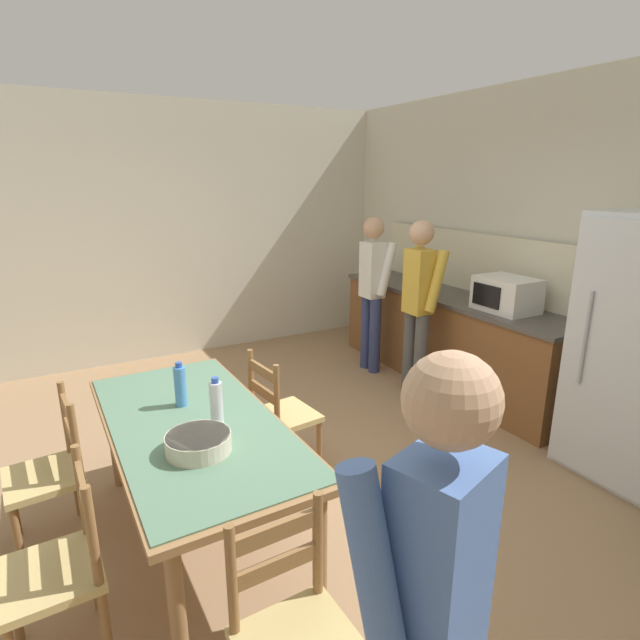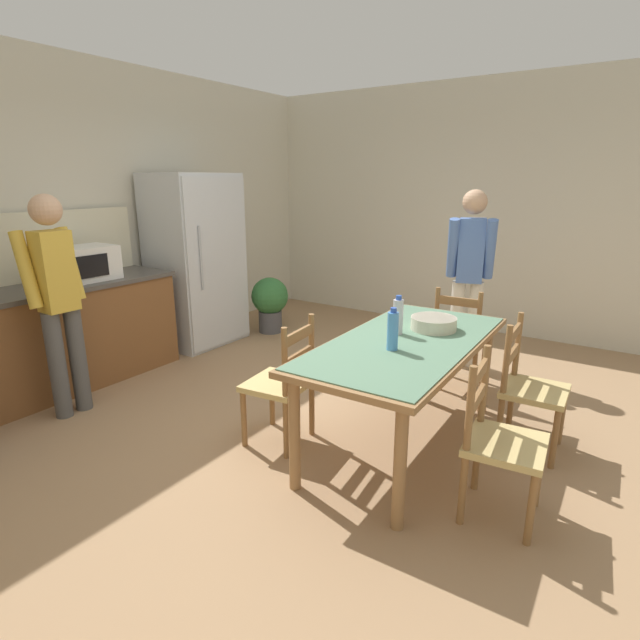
% 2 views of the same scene
% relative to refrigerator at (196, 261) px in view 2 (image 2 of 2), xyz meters
% --- Properties ---
extents(ground_plane, '(8.32, 8.32, 0.00)m').
position_rel_refrigerator_xyz_m(ground_plane, '(-0.96, -2.19, -0.93)').
color(ground_plane, '#9E7A56').
extents(wall_back, '(6.52, 0.12, 2.90)m').
position_rel_refrigerator_xyz_m(wall_back, '(-0.96, 0.47, 0.52)').
color(wall_back, beige).
rests_on(wall_back, ground).
extents(wall_right, '(0.12, 5.20, 2.90)m').
position_rel_refrigerator_xyz_m(wall_right, '(2.30, -2.19, 0.52)').
color(wall_right, beige).
rests_on(wall_right, ground).
extents(kitchen_counter, '(2.87, 0.66, 0.92)m').
position_rel_refrigerator_xyz_m(kitchen_counter, '(-1.99, 0.04, -0.46)').
color(kitchen_counter, brown).
rests_on(kitchen_counter, ground).
extents(refrigerator, '(0.89, 0.73, 1.86)m').
position_rel_refrigerator_xyz_m(refrigerator, '(0.00, 0.00, 0.00)').
color(refrigerator, silver).
rests_on(refrigerator, ground).
extents(microwave, '(0.50, 0.39, 0.30)m').
position_rel_refrigerator_xyz_m(microwave, '(-1.29, 0.02, 0.15)').
color(microwave, white).
rests_on(microwave, kitchen_counter).
extents(dining_table, '(1.87, 0.91, 0.77)m').
position_rel_refrigerator_xyz_m(dining_table, '(-0.85, -2.90, -0.24)').
color(dining_table, olive).
rests_on(dining_table, ground).
extents(bottle_near_centre, '(0.07, 0.07, 0.27)m').
position_rel_refrigerator_xyz_m(bottle_near_centre, '(-1.08, -2.90, -0.03)').
color(bottle_near_centre, '#4C8ED6').
rests_on(bottle_near_centre, dining_table).
extents(bottle_off_centre, '(0.07, 0.07, 0.27)m').
position_rel_refrigerator_xyz_m(bottle_off_centre, '(-0.76, -2.79, -0.03)').
color(bottle_off_centre, silver).
rests_on(bottle_off_centre, dining_table).
extents(serving_bowl, '(0.32, 0.32, 0.09)m').
position_rel_refrigerator_xyz_m(serving_bowl, '(-0.52, -2.95, -0.11)').
color(serving_bowl, beige).
rests_on(serving_bowl, dining_table).
extents(chair_side_near_right, '(0.44, 0.42, 0.91)m').
position_rel_refrigerator_xyz_m(chair_side_near_right, '(-0.41, -3.61, -0.49)').
color(chair_side_near_right, olive).
rests_on(chair_side_near_right, ground).
extents(chair_head_end, '(0.42, 0.44, 0.91)m').
position_rel_refrigerator_xyz_m(chair_head_end, '(0.37, -2.87, -0.49)').
color(chair_head_end, olive).
rests_on(chair_head_end, ground).
extents(chair_side_far_left, '(0.46, 0.45, 0.91)m').
position_rel_refrigerator_xyz_m(chair_side_far_left, '(-1.27, -2.18, -0.49)').
color(chair_side_far_left, olive).
rests_on(chair_side_far_left, ground).
extents(chair_side_near_left, '(0.46, 0.44, 0.91)m').
position_rel_refrigerator_xyz_m(chair_side_near_left, '(-1.25, -3.63, -0.49)').
color(chair_side_near_left, olive).
rests_on(chair_side_near_left, ground).
extents(person_at_counter, '(0.43, 0.29, 1.70)m').
position_rel_refrigerator_xyz_m(person_at_counter, '(-1.84, -0.50, 0.03)').
color(person_at_counter, '#4C4C4C').
rests_on(person_at_counter, ground).
extents(person_by_table, '(0.37, 0.48, 1.71)m').
position_rel_refrigerator_xyz_m(person_by_table, '(0.92, -2.74, 0.03)').
color(person_by_table, silver).
rests_on(person_by_table, ground).
extents(potted_plant, '(0.44, 0.44, 0.67)m').
position_rel_refrigerator_xyz_m(potted_plant, '(0.73, -0.43, -0.54)').
color(potted_plant, '#4C4C51').
rests_on(potted_plant, ground).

